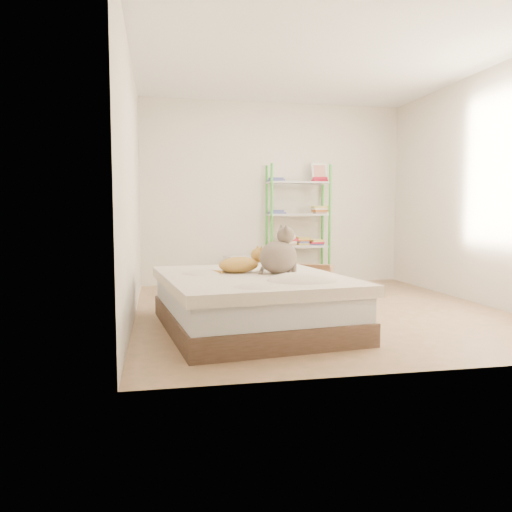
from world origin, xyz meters
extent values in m
cube|color=tan|center=(0.00, 0.00, 0.00)|extent=(3.80, 4.20, 0.01)
cube|color=white|center=(0.00, 0.00, 2.60)|extent=(3.80, 4.20, 0.01)
cube|color=#F0E1C3|center=(0.00, 2.10, 1.30)|extent=(3.80, 0.01, 2.60)
cube|color=#F0E1C3|center=(0.00, -2.10, 1.30)|extent=(3.80, 0.01, 2.60)
cube|color=#F0E1C3|center=(-1.90, 0.00, 1.30)|extent=(0.01, 4.20, 2.60)
cube|color=#F0E1C3|center=(1.90, 0.00, 1.30)|extent=(0.01, 4.20, 2.60)
cube|color=brown|center=(-0.85, -0.69, 0.09)|extent=(1.70, 2.02, 0.18)
cube|color=silver|center=(-0.85, -0.69, 0.29)|extent=(1.64, 1.96, 0.20)
cube|color=beige|center=(-0.85, -0.69, 0.43)|extent=(1.73, 2.06, 0.09)
cylinder|color=green|center=(-0.12, 1.72, 0.85)|extent=(0.04, 0.04, 1.70)
cylinder|color=green|center=(-0.12, 2.04, 0.85)|extent=(0.04, 0.04, 1.70)
cylinder|color=green|center=(0.72, 1.72, 0.85)|extent=(0.04, 0.04, 1.70)
cylinder|color=green|center=(0.72, 2.04, 0.85)|extent=(0.04, 0.04, 1.70)
cube|color=silver|center=(0.30, 1.88, 0.10)|extent=(0.86, 0.34, 0.02)
cube|color=silver|center=(0.30, 1.88, 0.55)|extent=(0.86, 0.34, 0.02)
cube|color=silver|center=(0.30, 1.88, 1.00)|extent=(0.86, 0.34, 0.02)
cube|color=silver|center=(0.30, 1.88, 1.45)|extent=(0.86, 0.34, 0.02)
cube|color=red|center=(0.30, 1.88, 0.16)|extent=(0.20, 0.16, 0.09)
cube|color=red|center=(0.00, 1.88, 0.61)|extent=(0.20, 0.16, 0.09)
cube|color=red|center=(0.20, 1.88, 0.61)|extent=(0.20, 0.16, 0.09)
cube|color=red|center=(0.40, 1.88, 0.61)|extent=(0.20, 0.16, 0.09)
cube|color=red|center=(0.60, 1.88, 0.61)|extent=(0.20, 0.16, 0.09)
cube|color=red|center=(0.00, 1.88, 1.06)|extent=(0.20, 0.16, 0.09)
cube|color=red|center=(0.60, 1.88, 1.06)|extent=(0.20, 0.16, 0.09)
cube|color=red|center=(0.00, 1.88, 1.51)|extent=(0.20, 0.16, 0.09)
cube|color=red|center=(0.60, 1.88, 1.51)|extent=(0.20, 0.16, 0.09)
cube|color=white|center=(0.63, 1.93, 1.60)|extent=(0.22, 0.09, 0.28)
cube|color=#EB4728|center=(0.63, 1.92, 1.60)|extent=(0.17, 0.06, 0.21)
cube|color=#997358|center=(0.19, 0.90, 0.18)|extent=(0.66, 0.61, 0.37)
cube|color=#54298B|center=(0.29, 0.71, 0.18)|extent=(0.29, 0.14, 0.08)
cube|color=#997358|center=(0.19, 0.71, 0.37)|extent=(0.54, 0.37, 0.12)
cube|color=beige|center=(-0.55, 1.85, 0.20)|extent=(0.40, 0.37, 0.39)
cube|color=beige|center=(-0.55, 1.85, 0.41)|extent=(0.43, 0.40, 0.03)
camera|label=1|loc=(-1.65, -4.99, 1.03)|focal=35.00mm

